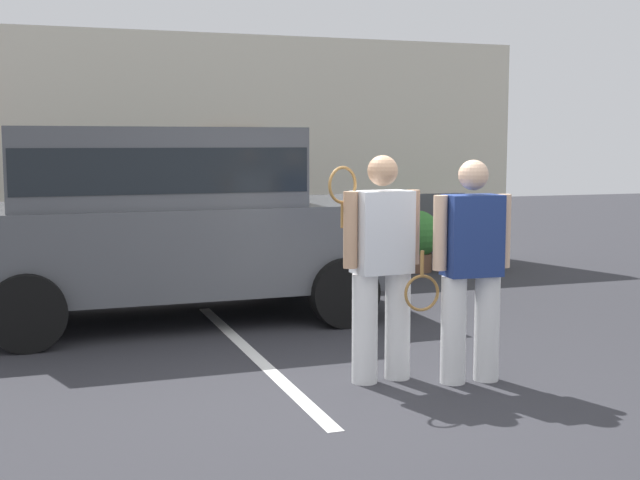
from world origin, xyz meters
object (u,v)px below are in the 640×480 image
(potted_plant_by_porch, at_px, (417,238))
(tennis_player_man, at_px, (381,264))
(tennis_player_woman, at_px, (471,268))
(parked_suv, at_px, (166,214))
(potted_plant_secondary, at_px, (477,240))

(potted_plant_by_porch, bearing_deg, tennis_player_man, -118.38)
(tennis_player_man, height_order, tennis_player_woman, tennis_player_man)
(tennis_player_man, distance_m, potted_plant_by_porch, 5.85)
(parked_suv, xyz_separation_m, potted_plant_by_porch, (4.02, 2.24, -0.64))
(parked_suv, distance_m, potted_plant_secondary, 5.32)
(tennis_player_woman, relative_size, potted_plant_by_porch, 1.95)
(parked_suv, bearing_deg, potted_plant_by_porch, 28.62)
(tennis_player_woman, distance_m, potted_plant_secondary, 5.97)
(parked_suv, distance_m, tennis_player_woman, 3.69)
(parked_suv, distance_m, potted_plant_by_porch, 4.64)
(tennis_player_man, height_order, potted_plant_secondary, tennis_player_man)
(tennis_player_man, distance_m, potted_plant_secondary, 6.11)
(tennis_player_man, bearing_deg, parked_suv, -72.02)
(parked_suv, relative_size, tennis_player_woman, 2.61)
(potted_plant_secondary, bearing_deg, parked_suv, -157.76)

